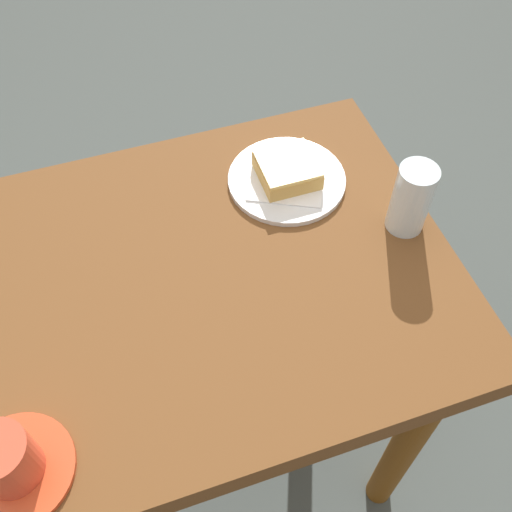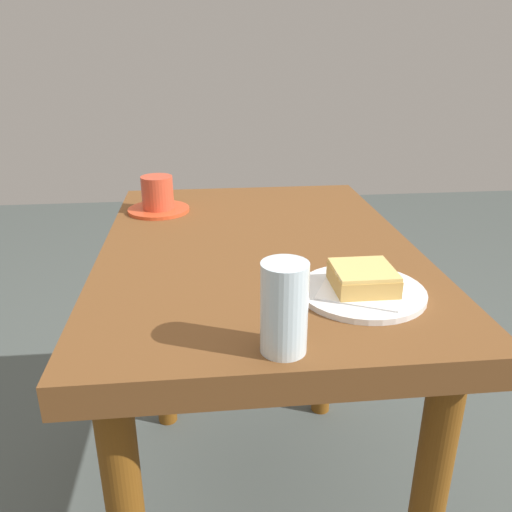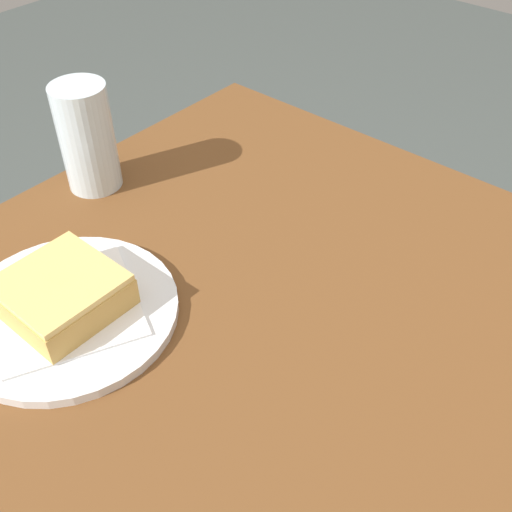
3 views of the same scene
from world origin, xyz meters
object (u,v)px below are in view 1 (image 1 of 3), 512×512
(water_glass, at_px, (411,199))
(coffee_cup, at_px, (8,462))
(donut_glazed_square, at_px, (287,169))
(plate_glazed_square, at_px, (287,180))

(water_glass, bearing_deg, coffee_cup, 17.79)
(donut_glazed_square, bearing_deg, coffee_cup, 35.98)
(plate_glazed_square, relative_size, donut_glazed_square, 2.13)
(water_glass, bearing_deg, plate_glazed_square, -45.42)
(donut_glazed_square, distance_m, water_glass, 0.22)
(water_glass, bearing_deg, donut_glazed_square, -45.42)
(donut_glazed_square, height_order, water_glass, water_glass)
(plate_glazed_square, relative_size, water_glass, 1.64)
(donut_glazed_square, distance_m, coffee_cup, 0.63)
(plate_glazed_square, xyz_separation_m, donut_glazed_square, (0.00, 0.00, 0.03))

